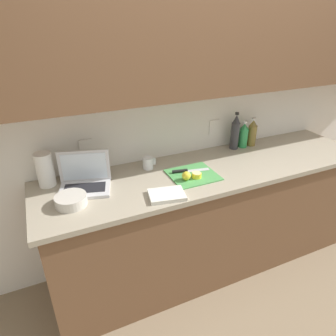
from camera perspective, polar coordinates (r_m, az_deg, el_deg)
name	(u,v)px	position (r m, az deg, el deg)	size (l,w,h in m)	color
ground_plane	(206,261)	(2.75, 7.20, -17.09)	(12.00, 12.00, 0.00)	#847056
wall_back	(200,71)	(2.23, 6.10, 17.89)	(5.20, 0.38, 2.60)	white
counter_unit	(211,216)	(2.46, 8.26, -9.06)	(2.53, 0.66, 0.91)	brown
laptop	(85,180)	(1.99, -15.59, -2.18)	(0.37, 0.30, 0.23)	silver
cutting_board	(193,175)	(2.09, 4.75, -1.30)	(0.32, 0.30, 0.01)	#4C9E51
knife	(184,171)	(2.12, 3.15, -0.53)	(0.27, 0.08, 0.02)	silver
lemon_half_cut	(197,175)	(2.05, 5.47, -1.36)	(0.07, 0.07, 0.04)	yellow
lemon_whole_beside	(186,176)	(2.01, 3.51, -1.50)	(0.06, 0.06, 0.06)	yellow
bottle_green_soda	(252,133)	(2.64, 15.74, 6.44)	(0.07, 0.07, 0.24)	olive
bottle_oil_tall	(243,135)	(2.59, 14.19, 6.04)	(0.07, 0.07, 0.22)	#2D934C
bottle_water_clear	(235,132)	(2.52, 12.67, 6.65)	(0.07, 0.07, 0.31)	#333338
measuring_cup	(148,163)	(2.17, -3.80, 0.95)	(0.10, 0.08, 0.09)	silver
bowl_white	(71,200)	(1.85, -17.99, -5.86)	(0.19, 0.19, 0.06)	beige
paper_towel_roll	(45,170)	(2.07, -22.37, -0.30)	(0.11, 0.11, 0.23)	white
dish_towel	(167,195)	(1.85, -0.24, -5.14)	(0.22, 0.16, 0.02)	silver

